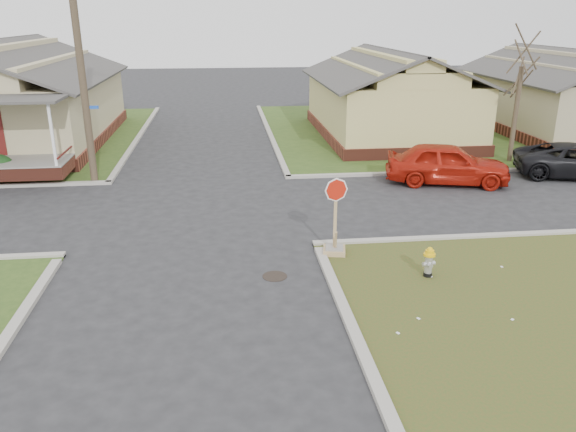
{
  "coord_description": "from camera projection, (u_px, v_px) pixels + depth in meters",
  "views": [
    {
      "loc": [
        1.04,
        -13.53,
        6.37
      ],
      "look_at": [
        2.72,
        1.0,
        1.1
      ],
      "focal_mm": 35.0,
      "sensor_mm": 36.0,
      "label": 1
    }
  ],
  "objects": [
    {
      "name": "curbs",
      "position": [
        197.0,
        210.0,
        19.37
      ],
      "size": [
        80.0,
        40.0,
        0.12
      ],
      "primitive_type": null,
      "color": "#A8A398",
      "rests_on": "ground"
    },
    {
      "name": "corner_house",
      "position": [
        4.0,
        100.0,
        28.44
      ],
      "size": [
        10.1,
        15.5,
        5.3
      ],
      "color": "brown",
      "rests_on": "ground"
    },
    {
      "name": "side_house_yellow",
      "position": [
        388.0,
        96.0,
        30.45
      ],
      "size": [
        7.6,
        11.6,
        4.7
      ],
      "color": "brown",
      "rests_on": "ground"
    },
    {
      "name": "manhole",
      "position": [
        275.0,
        276.0,
        14.46
      ],
      "size": [
        0.64,
        0.64,
        0.01
      ],
      "primitive_type": "cylinder",
      "color": "black",
      "rests_on": "ground"
    },
    {
      "name": "stop_sign",
      "position": [
        335.0,
        237.0,
        15.6
      ],
      "size": [
        0.62,
        0.61,
        2.2
      ],
      "rotation": [
        0.0,
        0.0,
        -0.19
      ],
      "color": "#A18657",
      "rests_on": "ground"
    },
    {
      "name": "side_house_tan",
      "position": [
        561.0,
        93.0,
        31.53
      ],
      "size": [
        7.6,
        11.6,
        4.7
      ],
      "color": "brown",
      "rests_on": "ground"
    },
    {
      "name": "utility_pole",
      "position": [
        80.0,
        63.0,
        20.98
      ],
      "size": [
        1.8,
        0.28,
        9.0
      ],
      "color": "#3E3223",
      "rests_on": "ground"
    },
    {
      "name": "red_sedan",
      "position": [
        447.0,
        163.0,
        22.18
      ],
      "size": [
        5.1,
        3.03,
        1.63
      ],
      "primitive_type": "imported",
      "rotation": [
        0.0,
        0.0,
        1.32
      ],
      "color": "#AD190C",
      "rests_on": "ground"
    },
    {
      "name": "tree_mid_right",
      "position": [
        515.0,
        115.0,
        25.01
      ],
      "size": [
        0.22,
        0.22,
        4.2
      ],
      "primitive_type": "cylinder",
      "color": "#3E3223",
      "rests_on": "verge_far_right"
    },
    {
      "name": "ground",
      "position": [
        190.0,
        272.0,
        14.69
      ],
      "size": [
        120.0,
        120.0,
        0.0
      ],
      "primitive_type": "plane",
      "color": "#252528",
      "rests_on": "ground"
    },
    {
      "name": "fire_hydrant",
      "position": [
        429.0,
        260.0,
        14.22
      ],
      "size": [
        0.3,
        0.3,
        0.8
      ],
      "rotation": [
        0.0,
        0.0,
        0.18
      ],
      "color": "black",
      "rests_on": "ground"
    },
    {
      "name": "verge_far_right",
      "position": [
        572.0,
        126.0,
        33.88
      ],
      "size": [
        37.0,
        19.0,
        0.05
      ],
      "primitive_type": "cube",
      "color": "#304B1B",
      "rests_on": "ground"
    }
  ]
}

